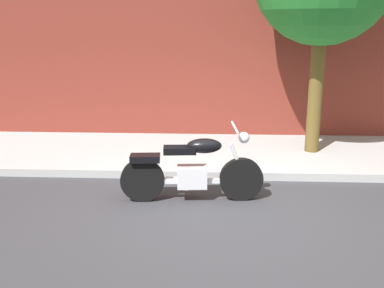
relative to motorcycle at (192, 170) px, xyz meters
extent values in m
plane|color=#38383D|center=(0.45, -0.31, -0.48)|extent=(60.00, 60.00, 0.00)
cube|color=#ADADAD|center=(0.45, 2.28, -0.41)|extent=(23.14, 2.72, 0.14)
cylinder|color=black|center=(0.74, 0.05, -0.15)|extent=(0.66, 0.16, 0.66)
cylinder|color=black|center=(-0.74, -0.06, -0.15)|extent=(0.66, 0.16, 0.66)
cube|color=silver|center=(0.00, 0.00, -0.10)|extent=(0.46, 0.31, 0.32)
cube|color=silver|center=(0.00, 0.00, -0.17)|extent=(1.34, 0.19, 0.06)
ellipsoid|color=black|center=(0.18, 0.01, 0.38)|extent=(0.54, 0.30, 0.22)
cube|color=black|center=(-0.18, -0.02, 0.32)|extent=(0.50, 0.28, 0.10)
cube|color=black|center=(-0.69, -0.06, 0.20)|extent=(0.46, 0.27, 0.10)
cylinder|color=silver|center=(0.68, 0.05, 0.13)|extent=(0.27, 0.07, 0.58)
cylinder|color=silver|center=(0.62, 0.04, 0.66)|extent=(0.09, 0.70, 0.04)
sphere|color=silver|center=(0.76, 0.06, 0.50)|extent=(0.17, 0.17, 0.17)
cylinder|color=silver|center=(-0.26, 0.13, -0.20)|extent=(0.80, 0.15, 0.09)
cylinder|color=brown|center=(2.27, 2.34, 0.91)|extent=(0.27, 0.27, 2.77)
camera|label=1|loc=(0.31, -6.29, 2.12)|focal=41.56mm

